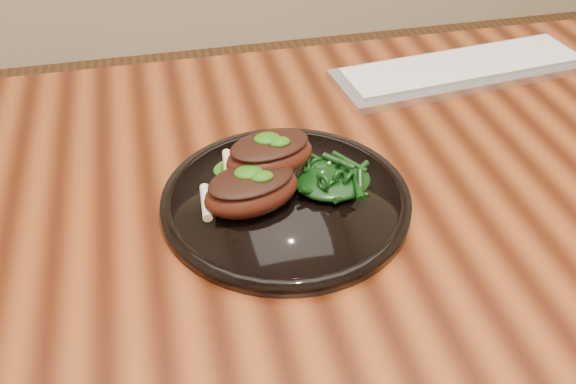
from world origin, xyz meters
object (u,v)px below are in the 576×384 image
at_px(desk, 363,228).
at_px(plate, 286,200).
at_px(greens_heap, 332,176).
at_px(lamb_chop_front, 251,189).
at_px(keyboard, 462,70).

distance_m(desk, plate, 0.15).
relative_size(plate, greens_heap, 3.19).
bearing_deg(lamb_chop_front, plate, 13.75).
relative_size(lamb_chop_front, keyboard, 0.30).
bearing_deg(greens_heap, plate, -174.81).
height_order(plate, lamb_chop_front, lamb_chop_front).
distance_m(desk, greens_heap, 0.13).
xyz_separation_m(desk, greens_heap, (-0.06, -0.02, 0.12)).
xyz_separation_m(plate, greens_heap, (0.06, 0.01, 0.02)).
height_order(desk, greens_heap, greens_heap).
bearing_deg(plate, keyboard, 36.81).
xyz_separation_m(plate, lamb_chop_front, (-0.04, -0.01, 0.03)).
xyz_separation_m(plate, keyboard, (0.36, 0.27, -0.00)).
height_order(desk, keyboard, keyboard).
relative_size(desk, lamb_chop_front, 11.93).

